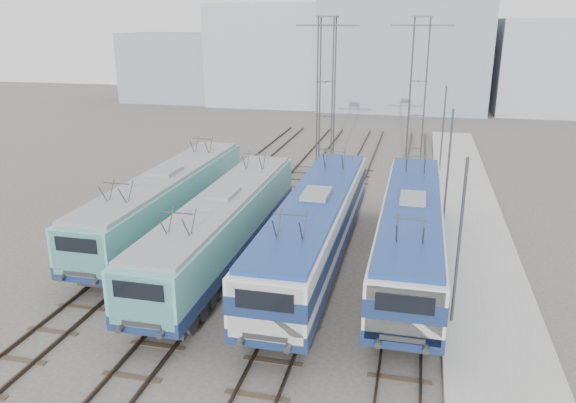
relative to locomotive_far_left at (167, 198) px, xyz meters
The scene contains 15 objects.
ground 11.31m from the locomotive_far_left, 52.50° to the right, with size 160.00×160.00×0.00m, color #514C47.
platform 17.09m from the locomotive_far_left, ahead, with size 4.00×70.00×0.30m, color #9E9E99.
locomotive_far_left is the anchor object (origin of this frame).
locomotive_center_left 5.54m from the locomotive_far_left, 35.62° to the right, with size 2.79×17.63×3.32m.
locomotive_center_right 9.40m from the locomotive_far_left, 16.68° to the right, with size 2.92×18.47×3.47m.
locomotive_far_right 13.64m from the locomotive_far_left, ahead, with size 2.83×17.86×3.36m.
catenary_tower_west 15.48m from the locomotive_far_left, 62.92° to the left, with size 4.50×1.20×12.00m.
catenary_tower_east 20.65m from the locomotive_far_left, 48.92° to the left, with size 4.50×1.20×12.00m.
mast_front 16.84m from the locomotive_far_left, 23.89° to the right, with size 0.12×0.12×7.00m, color #3F4247.
mast_mid 16.26m from the locomotive_far_left, 18.72° to the left, with size 0.12×0.12×7.00m, color #3F4247.
mast_rear 23.09m from the locomotive_far_left, 48.26° to the left, with size 0.12×0.12×7.00m, color #3F4247.
building_west 53.91m from the locomotive_far_left, 97.76° to the left, with size 18.00×12.00×14.00m, color #9BA2AD.
building_center 54.70m from the locomotive_far_left, 78.58° to the left, with size 22.00×14.00×18.00m, color #818FA1.
building_east 61.57m from the locomotive_far_left, 59.97° to the left, with size 16.00×12.00×12.00m, color #9BA2AD.
building_far_west 58.13m from the locomotive_far_left, 113.61° to the left, with size 14.00×10.00×10.00m, color #818FA1.
Camera 1 is at (6.81, -18.86, 11.72)m, focal length 35.00 mm.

